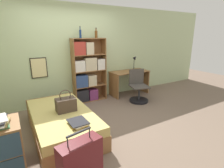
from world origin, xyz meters
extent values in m
plane|color=#756051|center=(0.00, 0.00, 0.00)|extent=(14.00, 14.00, 0.00)
cube|color=beige|center=(0.00, 1.52, 1.30)|extent=(10.00, 0.06, 2.60)
cube|color=black|center=(-0.83, 1.48, 1.04)|extent=(0.38, 0.02, 0.49)
cube|color=beige|center=(-0.83, 1.47, 1.04)|extent=(0.34, 0.01, 0.45)
cube|color=olive|center=(-0.72, 0.00, 0.14)|extent=(1.04, 1.95, 0.28)
cube|color=tan|center=(-0.72, 0.00, 0.36)|extent=(1.01, 1.92, 0.16)
cube|color=olive|center=(-0.72, 0.96, 0.22)|extent=(1.04, 0.04, 0.44)
cube|color=#47382D|center=(-0.63, -0.02, 0.56)|extent=(0.36, 0.23, 0.25)
torus|color=#47382D|center=(-0.63, -0.02, 0.75)|extent=(0.21, 0.02, 0.21)
cube|color=#232328|center=(-0.62, -0.64, 0.44)|extent=(0.27, 0.29, 0.01)
cube|color=beige|center=(-0.61, -0.64, 0.45)|extent=(0.26, 0.32, 0.01)
cube|color=gold|center=(-0.62, -0.63, 0.47)|extent=(0.28, 0.34, 0.01)
cube|color=silver|center=(-0.62, -0.63, 0.48)|extent=(0.27, 0.36, 0.01)
cube|color=#232328|center=(-0.62, -0.62, 0.49)|extent=(0.29, 0.35, 0.01)
cube|color=#5B191E|center=(-0.87, -1.40, 0.33)|extent=(0.55, 0.31, 0.67)
cylinder|color=#2D2D33|center=(-1.01, -1.43, 0.73)|extent=(0.01, 0.01, 0.12)
cylinder|color=#2D2D33|center=(-0.73, -1.37, 0.73)|extent=(0.01, 0.01, 0.12)
cube|color=#2D2D33|center=(-0.87, -1.40, 0.79)|extent=(0.31, 0.08, 0.02)
cube|color=olive|center=(-0.02, 1.33, 0.87)|extent=(0.02, 0.29, 1.73)
cube|color=olive|center=(0.88, 1.33, 0.87)|extent=(0.02, 0.29, 1.73)
cube|color=olive|center=(0.43, 1.47, 0.87)|extent=(0.92, 0.01, 1.73)
cube|color=olive|center=(0.43, 1.33, 0.01)|extent=(0.88, 0.29, 0.02)
cube|color=olive|center=(0.43, 1.33, 0.43)|extent=(0.88, 0.29, 0.02)
cube|color=olive|center=(0.43, 1.33, 0.87)|extent=(0.88, 0.29, 0.02)
cube|color=olive|center=(0.43, 1.33, 1.30)|extent=(0.88, 0.29, 0.02)
cube|color=olive|center=(0.43, 1.33, 1.72)|extent=(0.88, 0.29, 0.02)
cube|color=#232328|center=(0.17, 1.31, 0.19)|extent=(0.34, 0.22, 0.34)
cube|color=#7A336B|center=(0.50, 1.31, 0.17)|extent=(0.25, 0.22, 0.30)
cube|color=#334C84|center=(0.17, 1.31, 0.60)|extent=(0.33, 0.22, 0.33)
cube|color=beige|center=(0.47, 1.31, 0.59)|extent=(0.24, 0.22, 0.30)
cube|color=silver|center=(0.14, 1.31, 1.02)|extent=(0.28, 0.22, 0.29)
cube|color=beige|center=(0.45, 1.31, 1.05)|extent=(0.32, 0.22, 0.35)
cube|color=silver|center=(0.75, 1.31, 1.02)|extent=(0.22, 0.22, 0.29)
cube|color=#B2382D|center=(0.15, 1.31, 1.48)|extent=(0.30, 0.22, 0.34)
cube|color=beige|center=(0.43, 1.31, 1.47)|extent=(0.21, 0.22, 0.32)
cylinder|color=navy|center=(0.23, 1.35, 1.83)|extent=(0.06, 0.06, 0.20)
cylinder|color=navy|center=(0.23, 1.35, 1.97)|extent=(0.02, 0.02, 0.06)
cylinder|color=#232328|center=(0.23, 1.35, 2.01)|extent=(0.03, 0.03, 0.02)
cylinder|color=brown|center=(0.66, 1.32, 1.82)|extent=(0.07, 0.07, 0.19)
cylinder|color=brown|center=(0.66, 1.32, 1.95)|extent=(0.03, 0.03, 0.06)
cylinder|color=#232328|center=(0.66, 1.32, 1.98)|extent=(0.03, 0.03, 0.02)
cube|color=olive|center=(1.71, 1.20, 0.73)|extent=(1.18, 0.55, 0.02)
cube|color=olive|center=(1.14, 1.20, 0.36)|extent=(0.03, 0.51, 0.71)
cube|color=olive|center=(2.27, 1.20, 0.36)|extent=(0.03, 0.51, 0.71)
cylinder|color=black|center=(1.92, 1.28, 0.75)|extent=(0.13, 0.13, 0.02)
cylinder|color=black|center=(1.92, 1.28, 0.93)|extent=(0.02, 0.02, 0.35)
cone|color=black|center=(1.96, 1.28, 1.13)|extent=(0.15, 0.11, 0.15)
cylinder|color=black|center=(1.56, 0.53, 0.03)|extent=(0.53, 0.53, 0.06)
cylinder|color=#333338|center=(1.56, 0.53, 0.21)|extent=(0.05, 0.05, 0.43)
cube|color=#47423D|center=(1.56, 0.53, 0.44)|extent=(0.59, 0.59, 0.03)
cube|color=#47423D|center=(1.62, 0.75, 0.67)|extent=(0.43, 0.15, 0.43)
camera|label=1|loc=(-1.41, -3.06, 1.83)|focal=28.00mm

